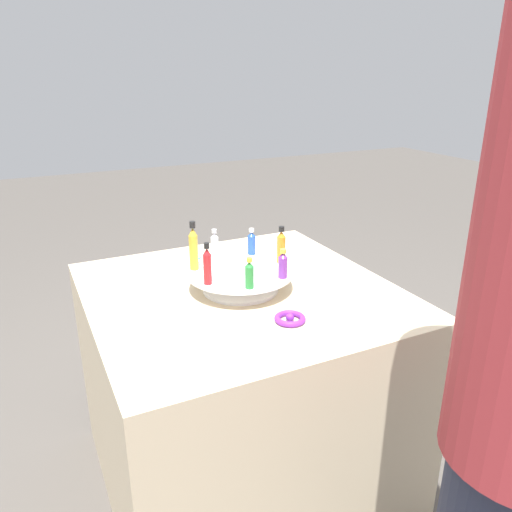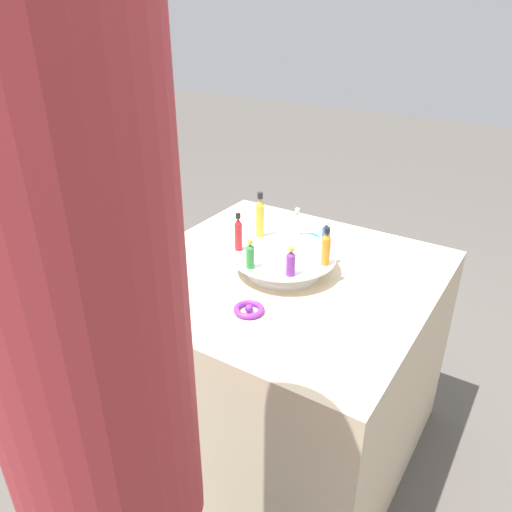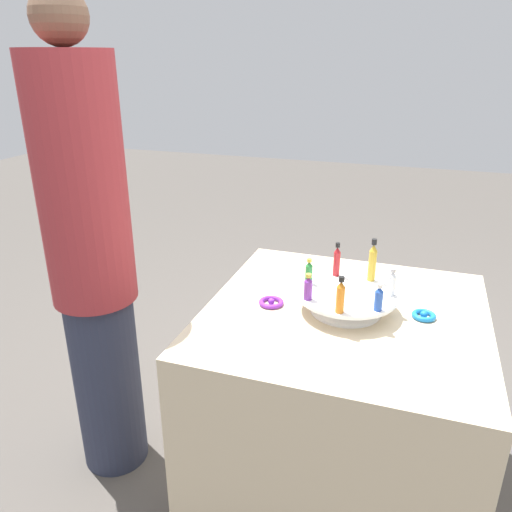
{
  "view_description": "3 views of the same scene",
  "coord_description": "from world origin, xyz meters",
  "px_view_note": "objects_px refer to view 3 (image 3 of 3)",
  "views": [
    {
      "loc": [
        0.57,
        1.28,
        1.35
      ],
      "look_at": [
        -0.02,
        0.08,
        0.85
      ],
      "focal_mm": 35.0,
      "sensor_mm": 36.0,
      "label": 1
    },
    {
      "loc": [
        -0.66,
        1.19,
        1.47
      ],
      "look_at": [
        -0.04,
        0.23,
        0.88
      ],
      "focal_mm": 35.0,
      "sensor_mm": 36.0,
      "label": 2
    },
    {
      "loc": [
        -1.47,
        -0.19,
        1.5
      ],
      "look_at": [
        -0.06,
        0.29,
        0.89
      ],
      "focal_mm": 35.0,
      "sensor_mm": 36.0,
      "label": 3
    }
  ],
  "objects_px": {
    "person_figure": "(92,259)",
    "bottle_red": "(337,261)",
    "bottle_blue": "(379,298)",
    "display_stand": "(346,300)",
    "ribbon_bow_blue": "(424,315)",
    "bottle_gold": "(372,262)",
    "bottle_green": "(309,272)",
    "bottle_orange": "(340,296)",
    "bottle_clear": "(392,283)",
    "bottle_purple": "(308,288)",
    "ribbon_bow_purple": "(271,302)"
  },
  "relations": [
    {
      "from": "bottle_clear",
      "to": "bottle_purple",
      "type": "height_order",
      "value": "bottle_clear"
    },
    {
      "from": "bottle_green",
      "to": "display_stand",
      "type": "bearing_deg",
      "value": -103.72
    },
    {
      "from": "bottle_green",
      "to": "bottle_orange",
      "type": "xyz_separation_m",
      "value": [
        -0.17,
        -0.13,
        0.01
      ]
    },
    {
      "from": "display_stand",
      "to": "bottle_blue",
      "type": "distance_m",
      "value": 0.15
    },
    {
      "from": "bottle_blue",
      "to": "ribbon_bow_blue",
      "type": "distance_m",
      "value": 0.21
    },
    {
      "from": "bottle_red",
      "to": "ribbon_bow_purple",
      "type": "height_order",
      "value": "bottle_red"
    },
    {
      "from": "bottle_gold",
      "to": "bottle_orange",
      "type": "distance_m",
      "value": 0.27
    },
    {
      "from": "bottle_clear",
      "to": "bottle_green",
      "type": "relative_size",
      "value": 1.04
    },
    {
      "from": "bottle_clear",
      "to": "bottle_blue",
      "type": "relative_size",
      "value": 1.06
    },
    {
      "from": "bottle_blue",
      "to": "person_figure",
      "type": "xyz_separation_m",
      "value": [
        -0.08,
        0.95,
        0.03
      ]
    },
    {
      "from": "bottle_green",
      "to": "bottle_orange",
      "type": "distance_m",
      "value": 0.22
    },
    {
      "from": "bottle_blue",
      "to": "ribbon_bow_purple",
      "type": "xyz_separation_m",
      "value": [
        0.05,
        0.35,
        -0.1
      ]
    },
    {
      "from": "bottle_clear",
      "to": "bottle_gold",
      "type": "height_order",
      "value": "bottle_gold"
    },
    {
      "from": "bottle_gold",
      "to": "bottle_blue",
      "type": "distance_m",
      "value": 0.22
    },
    {
      "from": "bottle_clear",
      "to": "ribbon_bow_blue",
      "type": "bearing_deg",
      "value": -87.02
    },
    {
      "from": "bottle_orange",
      "to": "bottle_blue",
      "type": "relative_size",
      "value": 1.34
    },
    {
      "from": "display_stand",
      "to": "person_figure",
      "type": "bearing_deg",
      "value": 101.19
    },
    {
      "from": "bottle_green",
      "to": "bottle_purple",
      "type": "distance_m",
      "value": 0.12
    },
    {
      "from": "person_figure",
      "to": "bottle_red",
      "type": "bearing_deg",
      "value": 9.24
    },
    {
      "from": "bottle_green",
      "to": "bottle_purple",
      "type": "height_order",
      "value": "bottle_green"
    },
    {
      "from": "bottle_gold",
      "to": "ribbon_bow_blue",
      "type": "relative_size",
      "value": 1.97
    },
    {
      "from": "bottle_gold",
      "to": "ribbon_bow_blue",
      "type": "xyz_separation_m",
      "value": [
        -0.09,
        -0.18,
        -0.13
      ]
    },
    {
      "from": "ribbon_bow_blue",
      "to": "person_figure",
      "type": "xyz_separation_m",
      "value": [
        -0.2,
        1.09,
        0.13
      ]
    },
    {
      "from": "bottle_green",
      "to": "ribbon_bow_blue",
      "type": "relative_size",
      "value": 1.16
    },
    {
      "from": "bottle_orange",
      "to": "ribbon_bow_purple",
      "type": "height_order",
      "value": "bottle_orange"
    },
    {
      "from": "display_stand",
      "to": "ribbon_bow_blue",
      "type": "xyz_separation_m",
      "value": [
        0.03,
        -0.25,
        -0.03
      ]
    },
    {
      "from": "bottle_clear",
      "to": "display_stand",
      "type": "bearing_deg",
      "value": 101.99
    },
    {
      "from": "bottle_green",
      "to": "bottle_red",
      "type": "bearing_deg",
      "value": -39.44
    },
    {
      "from": "display_stand",
      "to": "bottle_blue",
      "type": "height_order",
      "value": "bottle_blue"
    },
    {
      "from": "bottle_orange",
      "to": "bottle_red",
      "type": "bearing_deg",
      "value": 11.99
    },
    {
      "from": "bottle_gold",
      "to": "bottle_blue",
      "type": "xyz_separation_m",
      "value": [
        -0.21,
        -0.05,
        -0.03
      ]
    },
    {
      "from": "display_stand",
      "to": "ribbon_bow_purple",
      "type": "relative_size",
      "value": 3.82
    },
    {
      "from": "bottle_red",
      "to": "bottle_orange",
      "type": "bearing_deg",
      "value": -168.01
    },
    {
      "from": "bottle_clear",
      "to": "ribbon_bow_purple",
      "type": "height_order",
      "value": "bottle_clear"
    },
    {
      "from": "bottle_blue",
      "to": "ribbon_bow_purple",
      "type": "bearing_deg",
      "value": 81.34
    },
    {
      "from": "bottle_clear",
      "to": "bottle_gold",
      "type": "bearing_deg",
      "value": 37.7
    },
    {
      "from": "display_stand",
      "to": "bottle_green",
      "type": "bearing_deg",
      "value": 76.28
    },
    {
      "from": "bottle_gold",
      "to": "bottle_purple",
      "type": "bearing_deg",
      "value": 140.56
    },
    {
      "from": "bottle_purple",
      "to": "bottle_green",
      "type": "bearing_deg",
      "value": 11.99
    },
    {
      "from": "bottle_red",
      "to": "bottle_blue",
      "type": "relative_size",
      "value": 1.4
    },
    {
      "from": "bottle_purple",
      "to": "ribbon_bow_blue",
      "type": "relative_size",
      "value": 1.14
    },
    {
      "from": "bottle_green",
      "to": "ribbon_bow_blue",
      "type": "distance_m",
      "value": 0.39
    },
    {
      "from": "bottle_blue",
      "to": "ribbon_bow_blue",
      "type": "relative_size",
      "value": 1.14
    },
    {
      "from": "bottle_gold",
      "to": "bottle_orange",
      "type": "bearing_deg",
      "value": 166.28
    },
    {
      "from": "bottle_purple",
      "to": "ribbon_bow_purple",
      "type": "xyz_separation_m",
      "value": [
        0.05,
        0.14,
        -0.1
      ]
    },
    {
      "from": "bottle_blue",
      "to": "bottle_gold",
      "type": "bearing_deg",
      "value": 11.99
    },
    {
      "from": "display_stand",
      "to": "bottle_orange",
      "type": "xyz_separation_m",
      "value": [
        -0.14,
        0.0,
        0.08
      ]
    },
    {
      "from": "bottle_orange",
      "to": "display_stand",
      "type": "bearing_deg",
      "value": -0.87
    },
    {
      "from": "person_figure",
      "to": "bottle_green",
      "type": "bearing_deg",
      "value": 4.54
    },
    {
      "from": "display_stand",
      "to": "bottle_orange",
      "type": "bearing_deg",
      "value": 179.13
    }
  ]
}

